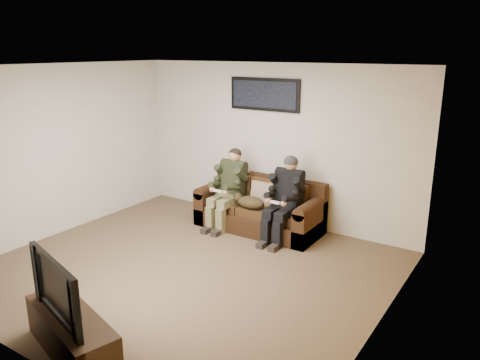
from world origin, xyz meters
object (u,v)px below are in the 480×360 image
Objects in this scene: framed_poster at (264,94)px; tv_stand at (72,334)px; cat at (250,202)px; television at (66,286)px; sofa at (261,210)px; person_left at (229,184)px; person_right at (285,194)px.

framed_poster is 0.97× the size of tv_stand.
cat is 0.63× the size of television.
sofa is 0.32m from cat.
cat is (0.45, -0.09, -0.20)m from person_left.
sofa is at bearing 162.08° from person_right.
person_right is at bearing 100.46° from television.
person_right reaches higher than cat.
person_left is at bearing 116.54° from television.
framed_poster is at bearing 110.95° from tv_stand.
framed_poster is 4.41m from television.
framed_poster is at bearing 141.75° from person_right.
person_left reaches higher than tv_stand.
framed_poster is at bearing 101.94° from cat.
person_left is 3.67m from television.
person_right is at bearing 100.46° from tv_stand.
person_left reaches higher than television.
tv_stand is at bearing -95.58° from person_right.
television is at bearing -85.09° from framed_poster.
person_left reaches higher than sofa.
sofa reaches higher than tv_stand.
framed_poster is (-0.20, 0.39, 1.79)m from sofa.
person_right is (1.02, 0.00, 0.00)m from person_left.
framed_poster is (-0.71, 0.56, 1.40)m from person_right.
person_right is 0.61m from cat.
person_left is 1.02m from person_right.
tv_stand is at bearing -73.97° from television.
framed_poster is (-0.14, 0.65, 1.60)m from cat.
framed_poster is at bearing 61.03° from person_left.
television is (-0.35, -3.61, 0.01)m from person_right.
sofa is 3.78m from tv_stand.
framed_poster reaches higher than person_left.
television reaches higher than tv_stand.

